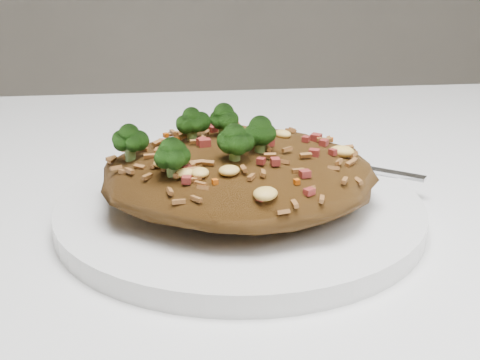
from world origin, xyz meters
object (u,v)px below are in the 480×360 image
(plate, at_px, (240,210))
(fork, at_px, (331,163))
(dining_table, at_px, (404,343))
(fried_rice, at_px, (239,163))

(plate, height_order, fork, fork)
(dining_table, distance_m, fork, 0.14)
(dining_table, xyz_separation_m, fork, (-0.04, 0.09, 0.11))
(plate, relative_size, fork, 1.75)
(fork, bearing_deg, plate, -105.31)
(dining_table, distance_m, plate, 0.15)
(dining_table, relative_size, fork, 8.54)
(plate, distance_m, fried_rice, 0.03)
(plate, bearing_deg, fried_rice, -178.16)
(dining_table, distance_m, fried_rice, 0.18)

